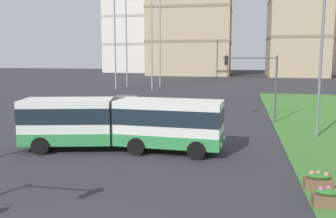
{
  "coord_description": "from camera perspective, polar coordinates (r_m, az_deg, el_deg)",
  "views": [
    {
      "loc": [
        4.71,
        -9.09,
        5.58
      ],
      "look_at": [
        0.32,
        13.29,
        2.2
      ],
      "focal_mm": 39.29,
      "sensor_mm": 36.0,
      "label": 1
    }
  ],
  "objects": [
    {
      "name": "streetlight_median",
      "position": [
        26.38,
        22.67,
        7.55
      ],
      "size": [
        0.7,
        0.28,
        10.05
      ],
      "color": "slate",
      "rests_on": "ground"
    },
    {
      "name": "articulated_bus",
      "position": [
        21.63,
        -7.21,
        -2.1
      ],
      "size": [
        12.04,
        3.86,
        3.0
      ],
      "color": "silver",
      "rests_on": "ground"
    },
    {
      "name": "traffic_light_far_right",
      "position": [
        31.17,
        13.64,
        5.04
      ],
      "size": [
        4.44,
        0.28,
        5.51
      ],
      "color": "#474C51",
      "rests_on": "ground"
    },
    {
      "name": "flower_planter_1",
      "position": [
        15.01,
        23.63,
        -12.4
      ],
      "size": [
        1.1,
        0.56,
        0.74
      ],
      "color": "brown",
      "rests_on": "grass_median"
    },
    {
      "name": "apartment_tower_west",
      "position": [
        122.49,
        -5.68,
        15.73
      ],
      "size": [
        15.56,
        14.48,
        42.37
      ],
      "color": "silver",
      "rests_on": "ground"
    },
    {
      "name": "car_white_van",
      "position": [
        35.9,
        -6.43,
        0.65
      ],
      "size": [
        4.47,
        2.17,
        1.58
      ],
      "color": "silver",
      "rests_on": "ground"
    },
    {
      "name": "flower_planter_2",
      "position": [
        16.68,
        22.27,
        -10.22
      ],
      "size": [
        1.1,
        0.56,
        0.74
      ],
      "color": "brown",
      "rests_on": "grass_median"
    }
  ]
}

